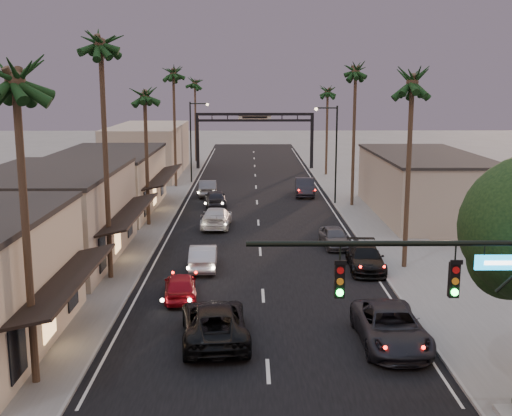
{
  "coord_description": "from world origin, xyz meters",
  "views": [
    {
      "loc": [
        -0.7,
        -13.1,
        10.92
      ],
      "look_at": [
        -0.25,
        30.32,
        2.5
      ],
      "focal_mm": 45.0,
      "sensor_mm": 36.0,
      "label": 1
    }
  ],
  "objects_px": {
    "traffic_signal": "(477,296)",
    "palm_rb": "(356,66)",
    "palm_far": "(195,80)",
    "oncoming_pickup": "(214,322)",
    "palm_la": "(14,68)",
    "streetlight_right": "(333,147)",
    "palm_ld": "(173,69)",
    "curbside_black": "(365,258)",
    "streetlight_left": "(193,135)",
    "palm_lb": "(100,36)",
    "palm_ra": "(413,75)",
    "oncoming_silver": "(203,257)",
    "oncoming_red": "(180,286)",
    "curbside_near": "(391,327)",
    "palm_rc": "(328,88)",
    "palm_lc": "(144,90)"
  },
  "relations": [
    {
      "from": "traffic_signal",
      "to": "palm_la",
      "type": "xyz_separation_m",
      "value": [
        -14.29,
        5.0,
        6.36
      ]
    },
    {
      "from": "oncoming_red",
      "to": "palm_far",
      "type": "bearing_deg",
      "value": -92.29
    },
    {
      "from": "traffic_signal",
      "to": "palm_ld",
      "type": "distance_m",
      "value": 53.47
    },
    {
      "from": "palm_far",
      "to": "oncoming_pickup",
      "type": "distance_m",
      "value": 66.04
    },
    {
      "from": "palm_la",
      "to": "traffic_signal",
      "type": "bearing_deg",
      "value": -19.29
    },
    {
      "from": "traffic_signal",
      "to": "palm_la",
      "type": "height_order",
      "value": "palm_la"
    },
    {
      "from": "streetlight_left",
      "to": "palm_lb",
      "type": "height_order",
      "value": "palm_lb"
    },
    {
      "from": "palm_ld",
      "to": "oncoming_red",
      "type": "height_order",
      "value": "palm_ld"
    },
    {
      "from": "oncoming_pickup",
      "to": "traffic_signal",
      "type": "bearing_deg",
      "value": 125.34
    },
    {
      "from": "palm_la",
      "to": "curbside_black",
      "type": "bearing_deg",
      "value": 44.83
    },
    {
      "from": "traffic_signal",
      "to": "streetlight_right",
      "type": "xyz_separation_m",
      "value": [
        1.23,
        41.0,
        0.25
      ]
    },
    {
      "from": "traffic_signal",
      "to": "palm_ld",
      "type": "bearing_deg",
      "value": 105.65
    },
    {
      "from": "streetlight_right",
      "to": "palm_ra",
      "type": "bearing_deg",
      "value": -85.43
    },
    {
      "from": "traffic_signal",
      "to": "oncoming_red",
      "type": "height_order",
      "value": "traffic_signal"
    },
    {
      "from": "palm_la",
      "to": "oncoming_silver",
      "type": "height_order",
      "value": "palm_la"
    },
    {
      "from": "palm_ld",
      "to": "curbside_near",
      "type": "xyz_separation_m",
      "value": [
        13.87,
        -42.48,
        -11.61
      ]
    },
    {
      "from": "traffic_signal",
      "to": "streetlight_left",
      "type": "bearing_deg",
      "value": 103.14
    },
    {
      "from": "palm_la",
      "to": "streetlight_right",
      "type": "bearing_deg",
      "value": 66.68
    },
    {
      "from": "traffic_signal",
      "to": "palm_rb",
      "type": "relative_size",
      "value": 0.6
    },
    {
      "from": "streetlight_left",
      "to": "palm_la",
      "type": "distance_m",
      "value": 49.41
    },
    {
      "from": "traffic_signal",
      "to": "streetlight_left",
      "type": "distance_m",
      "value": 55.45
    },
    {
      "from": "palm_lc",
      "to": "palm_ra",
      "type": "height_order",
      "value": "palm_ra"
    },
    {
      "from": "palm_ra",
      "to": "oncoming_pickup",
      "type": "bearing_deg",
      "value": -134.81
    },
    {
      "from": "palm_lb",
      "to": "oncoming_silver",
      "type": "bearing_deg",
      "value": 22.31
    },
    {
      "from": "palm_ra",
      "to": "palm_far",
      "type": "bearing_deg",
      "value": 107.38
    },
    {
      "from": "palm_rc",
      "to": "curbside_near",
      "type": "distance_m",
      "value": 52.48
    },
    {
      "from": "palm_lb",
      "to": "palm_la",
      "type": "bearing_deg",
      "value": -90.0
    },
    {
      "from": "palm_rc",
      "to": "palm_far",
      "type": "height_order",
      "value": "palm_far"
    },
    {
      "from": "palm_ld",
      "to": "oncoming_silver",
      "type": "distance_m",
      "value": 33.43
    },
    {
      "from": "palm_lb",
      "to": "palm_lc",
      "type": "relative_size",
      "value": 1.25
    },
    {
      "from": "traffic_signal",
      "to": "palm_far",
      "type": "bearing_deg",
      "value": 100.7
    },
    {
      "from": "palm_la",
      "to": "oncoming_silver",
      "type": "distance_m",
      "value": 19.2
    },
    {
      "from": "palm_rb",
      "to": "curbside_black",
      "type": "xyz_separation_m",
      "value": [
        -2.4,
        -20.29,
        -11.69
      ]
    },
    {
      "from": "curbside_black",
      "to": "palm_rc",
      "type": "bearing_deg",
      "value": 89.29
    },
    {
      "from": "traffic_signal",
      "to": "palm_rc",
      "type": "relative_size",
      "value": 0.7
    },
    {
      "from": "traffic_signal",
      "to": "streetlight_right",
      "type": "relative_size",
      "value": 0.95
    },
    {
      "from": "palm_far",
      "to": "curbside_black",
      "type": "xyz_separation_m",
      "value": [
        14.5,
        -54.29,
        -10.71
      ]
    },
    {
      "from": "streetlight_right",
      "to": "oncoming_red",
      "type": "height_order",
      "value": "streetlight_right"
    },
    {
      "from": "palm_lc",
      "to": "oncoming_pickup",
      "type": "relative_size",
      "value": 2.05
    },
    {
      "from": "palm_lb",
      "to": "curbside_near",
      "type": "xyz_separation_m",
      "value": [
        13.87,
        -9.48,
        -12.58
      ]
    },
    {
      "from": "palm_rc",
      "to": "palm_ra",
      "type": "bearing_deg",
      "value": -90.0
    },
    {
      "from": "palm_lb",
      "to": "palm_ra",
      "type": "relative_size",
      "value": 1.15
    },
    {
      "from": "palm_far",
      "to": "curbside_black",
      "type": "height_order",
      "value": "palm_far"
    },
    {
      "from": "palm_rb",
      "to": "oncoming_silver",
      "type": "bearing_deg",
      "value": -121.26
    },
    {
      "from": "palm_la",
      "to": "palm_lc",
      "type": "height_order",
      "value": "palm_la"
    },
    {
      "from": "palm_la",
      "to": "palm_lb",
      "type": "distance_m",
      "value": 13.14
    },
    {
      "from": "palm_la",
      "to": "palm_rc",
      "type": "bearing_deg",
      "value": 72.63
    },
    {
      "from": "streetlight_left",
      "to": "palm_rb",
      "type": "distance_m",
      "value": 22.07
    },
    {
      "from": "palm_ld",
      "to": "palm_la",
      "type": "bearing_deg",
      "value": -90.0
    },
    {
      "from": "traffic_signal",
      "to": "palm_rb",
      "type": "distance_m",
      "value": 40.77
    }
  ]
}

